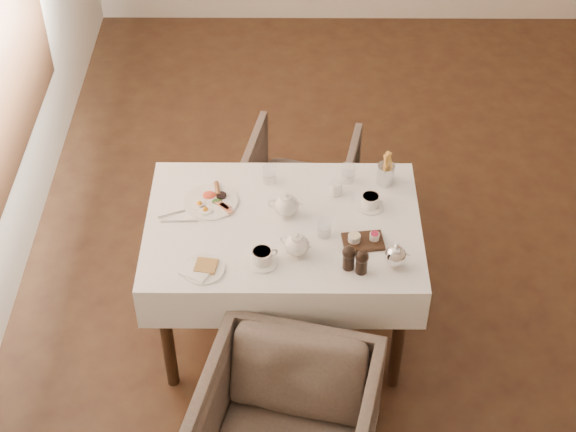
% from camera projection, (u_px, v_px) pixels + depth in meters
% --- Properties ---
extents(table, '(1.28, 0.88, 0.75)m').
position_uv_depth(table, '(283.00, 241.00, 4.16)').
color(table, black).
rests_on(table, ground).
extents(armchair_far, '(0.71, 0.72, 0.56)m').
position_uv_depth(armchair_far, '(301.00, 183.00, 5.02)').
color(armchair_far, '#4F423A').
rests_on(armchair_far, ground).
extents(breakfast_plate, '(0.26, 0.26, 0.03)m').
position_uv_depth(breakfast_plate, '(211.00, 201.00, 4.19)').
color(breakfast_plate, white).
rests_on(breakfast_plate, table).
extents(side_plate, '(0.20, 0.19, 0.02)m').
position_uv_depth(side_plate, '(202.00, 269.00, 3.85)').
color(side_plate, white).
rests_on(side_plate, table).
extents(teapot_centre, '(0.16, 0.13, 0.13)m').
position_uv_depth(teapot_centre, '(286.00, 204.00, 4.09)').
color(teapot_centre, white).
rests_on(teapot_centre, table).
extents(teapot_front, '(0.18, 0.17, 0.12)m').
position_uv_depth(teapot_front, '(297.00, 243.00, 3.90)').
color(teapot_front, white).
rests_on(teapot_front, table).
extents(creamer, '(0.06, 0.06, 0.07)m').
position_uv_depth(creamer, '(336.00, 188.00, 4.21)').
color(creamer, white).
rests_on(creamer, table).
extents(teacup_near, '(0.14, 0.14, 0.07)m').
position_uv_depth(teacup_near, '(262.00, 257.00, 3.87)').
color(teacup_near, white).
rests_on(teacup_near, table).
extents(teacup_far, '(0.13, 0.13, 0.07)m').
position_uv_depth(teacup_far, '(370.00, 202.00, 4.15)').
color(teacup_far, white).
rests_on(teacup_far, table).
extents(glass_left, '(0.08, 0.08, 0.09)m').
position_uv_depth(glass_left, '(269.00, 174.00, 4.27)').
color(glass_left, silver).
rests_on(glass_left, table).
extents(glass_mid, '(0.08, 0.08, 0.09)m').
position_uv_depth(glass_mid, '(324.00, 228.00, 4.00)').
color(glass_mid, silver).
rests_on(glass_mid, table).
extents(glass_right, '(0.07, 0.07, 0.10)m').
position_uv_depth(glass_right, '(348.00, 173.00, 4.28)').
color(glass_right, silver).
rests_on(glass_right, table).
extents(condiment_board, '(0.20, 0.14, 0.05)m').
position_uv_depth(condiment_board, '(363.00, 240.00, 3.98)').
color(condiment_board, black).
rests_on(condiment_board, table).
extents(pepper_mill_left, '(0.07, 0.07, 0.12)m').
position_uv_depth(pepper_mill_left, '(349.00, 257.00, 3.83)').
color(pepper_mill_left, black).
rests_on(pepper_mill_left, table).
extents(pepper_mill_right, '(0.07, 0.07, 0.12)m').
position_uv_depth(pepper_mill_right, '(362.00, 262.00, 3.81)').
color(pepper_mill_right, black).
rests_on(pepper_mill_right, table).
extents(silver_pot, '(0.14, 0.13, 0.12)m').
position_uv_depth(silver_pot, '(396.00, 255.00, 3.84)').
color(silver_pot, white).
rests_on(silver_pot, table).
extents(fries_cup, '(0.09, 0.09, 0.18)m').
position_uv_depth(fries_cup, '(386.00, 169.00, 4.25)').
color(fries_cup, silver).
rests_on(fries_cup, table).
extents(cutlery_fork, '(0.17, 0.08, 0.00)m').
position_uv_depth(cutlery_fork, '(177.00, 213.00, 4.13)').
color(cutlery_fork, silver).
rests_on(cutlery_fork, table).
extents(cutlery_knife, '(0.17, 0.02, 0.00)m').
position_uv_depth(cutlery_knife, '(179.00, 222.00, 4.09)').
color(cutlery_knife, silver).
rests_on(cutlery_knife, table).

